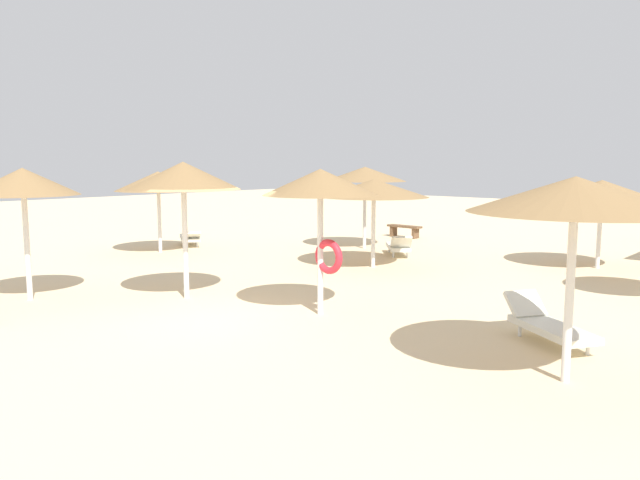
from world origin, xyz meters
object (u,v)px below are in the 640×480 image
at_px(lounger_3, 399,246).
at_px(parasol_9, 183,176).
at_px(parasol_3, 365,174).
at_px(parasol_5, 321,185).
at_px(parasol_6, 602,190).
at_px(bench_0, 404,229).
at_px(lounger_0, 190,238).
at_px(lounger_2, 548,325).
at_px(parasol_4, 23,182).
at_px(parasol_2, 575,195).
at_px(parasol_7, 374,188).
at_px(parasol_0, 158,181).

bearing_deg(lounger_3, parasol_9, -90.78).
height_order(parasol_3, parasol_5, parasol_5).
height_order(parasol_6, bench_0, parasol_6).
distance_m(lounger_0, bench_0, 8.58).
relative_size(parasol_6, lounger_2, 1.56).
relative_size(parasol_4, lounger_0, 1.50).
distance_m(parasol_4, lounger_3, 11.29).
xyz_separation_m(parasol_4, lounger_0, (-4.48, 7.66, -2.31)).
distance_m(parasol_3, lounger_2, 11.72).
relative_size(parasol_4, lounger_3, 1.60).
height_order(parasol_2, parasol_7, parasol_2).
bearing_deg(parasol_4, parasol_6, 56.99).
distance_m(parasol_3, lounger_0, 6.78).
xyz_separation_m(parasol_2, parasol_6, (-2.53, 9.85, -0.34)).
distance_m(parasol_6, lounger_0, 13.76).
distance_m(parasol_4, lounger_2, 11.05).
distance_m(parasol_4, bench_0, 15.14).
relative_size(parasol_2, parasol_4, 0.98).
bearing_deg(parasol_9, parasol_3, 101.13).
bearing_deg(parasol_0, parasol_7, 18.81).
relative_size(parasol_5, parasol_6, 0.97).
distance_m(parasol_2, lounger_3, 11.64).
distance_m(lounger_0, lounger_2, 14.69).
bearing_deg(parasol_3, bench_0, 100.77).
relative_size(parasol_0, parasol_6, 0.95).
distance_m(parasol_2, parasol_7, 9.44).
bearing_deg(parasol_6, parasol_4, -123.01).
bearing_deg(lounger_3, parasol_2, -44.32).
bearing_deg(lounger_3, parasol_3, 161.73).
height_order(parasol_0, parasol_3, parasol_3).
distance_m(parasol_4, lounger_0, 9.17).
xyz_separation_m(parasol_3, parasol_4, (-0.70, -11.37, -0.00)).
xyz_separation_m(parasol_3, parasol_6, (7.50, 1.26, -0.35)).
bearing_deg(parasol_5, parasol_2, -6.40).
height_order(parasol_6, lounger_2, parasol_6).
bearing_deg(parasol_7, parasol_5, -64.37).
height_order(parasol_4, bench_0, parasol_4).
xyz_separation_m(lounger_2, lounger_3, (-7.28, 6.32, 0.00)).
bearing_deg(lounger_3, parasol_6, 18.46).
bearing_deg(parasol_6, parasol_3, -170.46).
bearing_deg(parasol_2, lounger_0, 162.23).
height_order(lounger_0, lounger_2, lounger_2).
relative_size(parasol_2, lounger_3, 1.57).
relative_size(lounger_2, bench_0, 1.26).
xyz_separation_m(parasol_2, bench_0, (-10.72, 12.18, -2.26)).
bearing_deg(parasol_6, parasol_7, -140.22).
relative_size(parasol_6, parasol_9, 0.98).
distance_m(parasol_3, parasol_7, 3.85).
xyz_separation_m(parasol_7, lounger_2, (6.64, -4.05, -1.98)).
xyz_separation_m(parasol_3, parasol_9, (1.76, -8.95, 0.12)).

